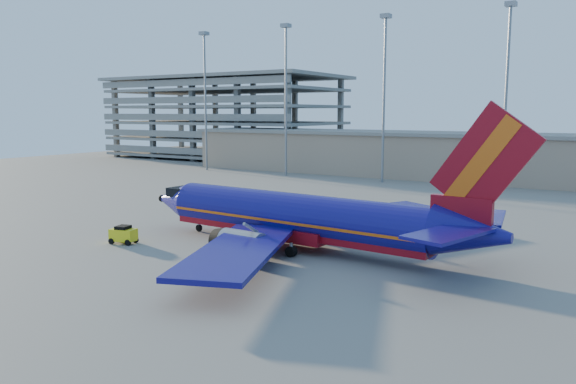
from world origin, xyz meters
name	(u,v)px	position (x,y,z in m)	size (l,w,h in m)	color
ground	(252,232)	(0.00, 0.00, 0.00)	(220.00, 220.00, 0.00)	slate
terminal_building	(487,157)	(10.00, 58.00, 4.32)	(122.00, 16.00, 8.50)	#9F836D
parking_garage	(225,114)	(-62.00, 74.05, 11.73)	(62.00, 32.00, 21.40)	slate
light_mast_row	(442,79)	(5.00, 46.00, 17.55)	(101.60, 1.60, 28.65)	gray
aircraft_main	(303,219)	(7.93, -3.27, 2.78)	(38.48, 36.95, 13.02)	navy
baggage_tug	(123,234)	(-7.40, -10.39, 0.89)	(2.63, 1.94, 1.70)	yellow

